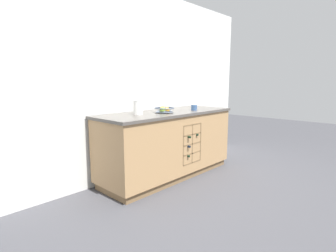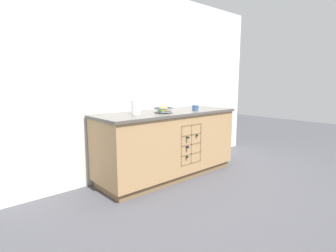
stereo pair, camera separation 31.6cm
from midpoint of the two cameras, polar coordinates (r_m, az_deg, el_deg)
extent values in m
plane|color=#424247|center=(3.75, -2.46, -10.67)|extent=(14.00, 14.00, 0.00)
cube|color=silver|center=(3.83, -6.91, 9.15)|extent=(4.41, 0.06, 2.55)
cube|color=brown|center=(3.74, -2.46, -10.03)|extent=(1.95, 0.62, 0.09)
cube|color=tan|center=(3.62, -2.51, -3.54)|extent=(2.01, 0.68, 0.78)
cube|color=#514C47|center=(3.55, -2.56, 2.86)|extent=(2.05, 0.72, 0.03)
cube|color=brown|center=(3.53, 1.49, -3.68)|extent=(0.36, 0.01, 0.52)
cube|color=brown|center=(3.37, 0.07, -4.33)|extent=(0.02, 0.10, 0.52)
cube|color=brown|center=(3.63, 4.03, -3.33)|extent=(0.02, 0.10, 0.52)
cube|color=brown|center=(3.56, 2.10, -7.86)|extent=(0.36, 0.10, 0.02)
cube|color=brown|center=(3.53, 2.11, -5.86)|extent=(0.36, 0.10, 0.02)
cube|color=brown|center=(3.50, 2.12, -3.81)|extent=(0.36, 0.10, 0.02)
cube|color=brown|center=(3.47, 2.14, -1.74)|extent=(0.36, 0.10, 0.02)
cube|color=brown|center=(3.45, 2.15, 0.37)|extent=(0.36, 0.10, 0.02)
cube|color=brown|center=(3.50, 2.12, -3.81)|extent=(0.02, 0.10, 0.52)
cylinder|color=black|center=(3.55, -0.37, -6.06)|extent=(0.08, 0.21, 0.08)
cylinder|color=black|center=(3.45, 1.46, -6.52)|extent=(0.03, 0.09, 0.03)
cylinder|color=black|center=(3.50, -0.13, -4.08)|extent=(0.08, 0.20, 0.08)
cylinder|color=black|center=(3.41, 1.62, -4.47)|extent=(0.03, 0.09, 0.03)
cylinder|color=black|center=(3.47, -0.12, -2.05)|extent=(0.07, 0.21, 0.07)
cylinder|color=black|center=(3.38, 1.69, -2.38)|extent=(0.03, 0.09, 0.03)
cylinder|color=black|center=(3.61, 1.81, -1.59)|extent=(0.08, 0.19, 0.08)
cylinder|color=black|center=(3.52, 3.46, -1.88)|extent=(0.03, 0.08, 0.03)
cylinder|color=#4C5666|center=(3.40, -3.46, 2.96)|extent=(0.12, 0.12, 0.01)
cone|color=#4C5666|center=(3.40, -3.47, 3.56)|extent=(0.24, 0.24, 0.06)
torus|color=#4C5666|center=(3.40, -3.47, 3.92)|extent=(0.26, 0.26, 0.02)
sphere|color=gold|center=(3.35, -2.93, 3.52)|extent=(0.07, 0.07, 0.07)
sphere|color=gold|center=(3.41, -3.83, 3.67)|extent=(0.08, 0.08, 0.08)
sphere|color=#7FA838|center=(3.34, -3.93, 3.51)|extent=(0.07, 0.07, 0.07)
cylinder|color=white|center=(3.23, -9.37, 3.99)|extent=(0.11, 0.11, 0.18)
torus|color=white|center=(3.22, -9.41, 5.49)|extent=(0.12, 0.12, 0.01)
torus|color=white|center=(3.26, -8.53, 4.23)|extent=(0.12, 0.01, 0.12)
cylinder|color=#385684|center=(3.69, 3.25, 3.99)|extent=(0.08, 0.08, 0.08)
torus|color=#385684|center=(3.73, 3.67, 4.06)|extent=(0.06, 0.01, 0.06)
camera|label=1|loc=(0.16, -92.54, -0.42)|focal=28.00mm
camera|label=2|loc=(0.16, 87.46, 0.42)|focal=28.00mm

